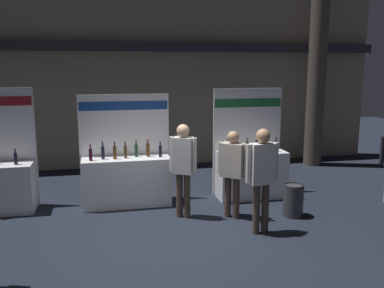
% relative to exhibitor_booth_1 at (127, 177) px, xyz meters
% --- Properties ---
extents(ground_plane, '(27.49, 27.49, 0.00)m').
position_rel_exhibitor_booth_1_xyz_m(ground_plane, '(0.64, -1.82, -0.59)').
color(ground_plane, black).
extents(hall_colonnade, '(13.74, 1.38, 6.02)m').
position_rel_exhibitor_booth_1_xyz_m(hall_colonnade, '(0.64, 3.28, 2.40)').
color(hall_colonnade, gray).
rests_on(hall_colonnade, ground_plane).
extents(exhibitor_booth_1, '(1.85, 0.66, 2.24)m').
position_rel_exhibitor_booth_1_xyz_m(exhibitor_booth_1, '(0.00, 0.00, 0.00)').
color(exhibitor_booth_1, white).
rests_on(exhibitor_booth_1, ground_plane).
extents(exhibitor_booth_2, '(1.54, 0.66, 2.34)m').
position_rel_exhibitor_booth_1_xyz_m(exhibitor_booth_2, '(2.66, -0.06, 0.02)').
color(exhibitor_booth_2, white).
rests_on(exhibitor_booth_2, ground_plane).
extents(trash_bin, '(0.38, 0.38, 0.62)m').
position_rel_exhibitor_booth_1_xyz_m(trash_bin, '(3.04, -1.35, -0.28)').
color(trash_bin, '#38383D').
rests_on(trash_bin, ground_plane).
extents(visitor_4, '(0.49, 0.47, 1.65)m').
position_rel_exhibitor_booth_1_xyz_m(visitor_4, '(1.88, -1.18, 0.41)').
color(visitor_4, '#47382D').
rests_on(visitor_4, ground_plane).
extents(visitor_5, '(0.47, 0.38, 1.77)m').
position_rel_exhibitor_booth_1_xyz_m(visitor_5, '(0.99, -0.97, 0.47)').
color(visitor_5, '#47382D').
rests_on(visitor_5, ground_plane).
extents(visitor_6, '(0.58, 0.24, 1.80)m').
position_rel_exhibitor_booth_1_xyz_m(visitor_6, '(2.14, -1.98, 0.50)').
color(visitor_6, '#47382D').
rests_on(visitor_6, ground_plane).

